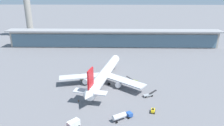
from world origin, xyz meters
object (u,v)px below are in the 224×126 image
at_px(airliner_on_stand, 104,74).
at_px(service_truck_at_far_stand_yellow, 153,111).
at_px(service_truck_by_tail_red, 72,125).
at_px(service_truck_near_nose_blue, 122,116).
at_px(service_truck_on_taxiway_grey, 149,95).
at_px(service_truck_mid_apron_olive, 83,79).
at_px(safety_cone_alpha, 79,100).
at_px(service_truck_under_wing_olive, 133,81).

distance_m(airliner_on_stand, service_truck_at_far_stand_yellow, 36.27).
bearing_deg(service_truck_at_far_stand_yellow, service_truck_by_tail_red, -159.66).
relative_size(service_truck_near_nose_blue, service_truck_on_taxiway_grey, 1.25).
xyz_separation_m(airliner_on_stand, service_truck_near_nose_blue, (8.70, -34.03, -3.42)).
height_order(service_truck_mid_apron_olive, service_truck_at_far_stand_yellow, service_truck_mid_apron_olive).
bearing_deg(service_truck_on_taxiway_grey, service_truck_near_nose_blue, -124.54).
bearing_deg(service_truck_near_nose_blue, service_truck_by_tail_red, -161.14).
bearing_deg(safety_cone_alpha, service_truck_at_far_stand_yellow, -15.05).
xyz_separation_m(airliner_on_stand, service_truck_by_tail_red, (-9.67, -40.30, -3.43)).
bearing_deg(service_truck_on_taxiway_grey, service_truck_under_wing_olive, 110.15).
distance_m(service_truck_on_taxiway_grey, service_truck_at_far_stand_yellow, 13.92).
xyz_separation_m(service_truck_on_taxiway_grey, safety_cone_alpha, (-32.75, -5.14, -0.49)).
xyz_separation_m(service_truck_at_far_stand_yellow, safety_cone_alpha, (-32.63, 8.77, -0.56)).
bearing_deg(service_truck_at_far_stand_yellow, service_truck_near_nose_blue, -157.65).
xyz_separation_m(service_truck_near_nose_blue, service_truck_under_wing_olive, (7.20, 36.02, -0.90)).
relative_size(service_truck_near_nose_blue, service_truck_under_wing_olive, 1.28).
distance_m(service_truck_near_nose_blue, service_truck_mid_apron_olive, 42.80).
bearing_deg(service_truck_by_tail_red, airliner_on_stand, 76.51).
bearing_deg(service_truck_near_nose_blue, airliner_on_stand, 104.34).
xyz_separation_m(airliner_on_stand, service_truck_at_far_stand_yellow, (21.90, -28.60, -4.25)).
distance_m(service_truck_mid_apron_olive, service_truck_at_far_stand_yellow, 46.66).
relative_size(service_truck_near_nose_blue, service_truck_mid_apron_olive, 1.34).
xyz_separation_m(service_truck_mid_apron_olive, safety_cone_alpha, (1.34, -23.22, -0.49)).
height_order(airliner_on_stand, service_truck_by_tail_red, airliner_on_stand).
height_order(service_truck_near_nose_blue, safety_cone_alpha, service_truck_near_nose_blue).
bearing_deg(service_truck_on_taxiway_grey, airliner_on_stand, 146.29).
bearing_deg(service_truck_at_far_stand_yellow, service_truck_mid_apron_olive, 136.72).
bearing_deg(service_truck_at_far_stand_yellow, safety_cone_alpha, 164.95).
bearing_deg(service_truck_near_nose_blue, service_truck_on_taxiway_grey, 55.46).
distance_m(airliner_on_stand, service_truck_mid_apron_olive, 13.26).
distance_m(service_truck_under_wing_olive, service_truck_at_far_stand_yellow, 31.18).
bearing_deg(service_truck_by_tail_red, service_truck_on_taxiway_grey, 38.95).
bearing_deg(service_truck_near_nose_blue, service_truck_mid_apron_olive, 119.04).
xyz_separation_m(service_truck_mid_apron_olive, service_truck_on_taxiway_grey, (34.09, -18.07, 0.00)).
xyz_separation_m(service_truck_under_wing_olive, service_truck_mid_apron_olive, (-27.97, 1.40, 0.00)).
relative_size(service_truck_under_wing_olive, service_truck_on_taxiway_grey, 0.98).
distance_m(service_truck_under_wing_olive, service_truck_by_tail_red, 49.43).
relative_size(service_truck_near_nose_blue, service_truck_at_far_stand_yellow, 2.67).
distance_m(service_truck_near_nose_blue, service_truck_on_taxiway_grey, 23.50).
height_order(service_truck_under_wing_olive, service_truck_on_taxiway_grey, same).
height_order(service_truck_near_nose_blue, service_truck_by_tail_red, service_truck_by_tail_red).
bearing_deg(airliner_on_stand, safety_cone_alpha, -118.43).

